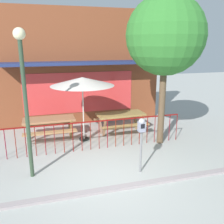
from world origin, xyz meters
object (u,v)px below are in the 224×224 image
at_px(street_tree, 166,36).
at_px(street_lamp, 24,84).
at_px(picnic_table_right, 121,117).
at_px(patio_umbrella, 82,82).
at_px(parking_meter_near, 141,131).
at_px(picnic_table_left, 49,123).

distance_m(street_tree, street_lamp, 4.54).
relative_size(picnic_table_right, patio_umbrella, 0.83).
bearing_deg(parking_meter_near, street_tree, 49.99).
bearing_deg(street_lamp, street_tree, 15.18).
xyz_separation_m(picnic_table_right, parking_meter_near, (-0.45, -3.08, 0.55)).
relative_size(picnic_table_left, parking_meter_near, 1.20).
relative_size(picnic_table_right, street_tree, 0.38).
distance_m(parking_meter_near, street_tree, 3.30).
height_order(picnic_table_left, street_tree, street_tree).
relative_size(street_tree, street_lamp, 1.31).
height_order(picnic_table_right, patio_umbrella, patio_umbrella).
bearing_deg(patio_umbrella, parking_meter_near, -69.19).
bearing_deg(parking_meter_near, picnic_table_left, 125.09).
relative_size(parking_meter_near, street_tree, 0.31).
bearing_deg(patio_umbrella, street_tree, -21.99).
xyz_separation_m(picnic_table_left, street_lamp, (-0.57, -2.57, 1.82)).
height_order(parking_meter_near, street_tree, street_tree).
height_order(picnic_table_right, street_lamp, street_lamp).
distance_m(patio_umbrella, street_tree, 3.07).
distance_m(picnic_table_left, picnic_table_right, 2.66).
bearing_deg(patio_umbrella, picnic_table_left, 160.75).
height_order(parking_meter_near, street_lamp, street_lamp).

